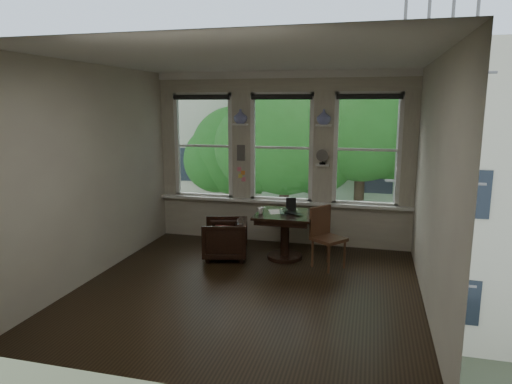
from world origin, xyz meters
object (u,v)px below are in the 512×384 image
(table, at_px, (285,236))
(laptop, at_px, (291,214))
(side_chair_right, at_px, (329,238))
(mug, at_px, (261,210))
(armchair_left, at_px, (225,239))

(table, relative_size, laptop, 2.87)
(side_chair_right, bearing_deg, table, 108.12)
(table, distance_m, mug, 0.58)
(side_chair_right, distance_m, laptop, 0.70)
(laptop, relative_size, mug, 3.02)
(side_chair_right, relative_size, mug, 8.88)
(armchair_left, xyz_separation_m, laptop, (1.05, 0.13, 0.44))
(side_chair_right, relative_size, laptop, 2.94)
(armchair_left, relative_size, mug, 6.75)
(side_chair_right, height_order, mug, side_chair_right)
(side_chair_right, bearing_deg, armchair_left, 126.39)
(armchair_left, bearing_deg, mug, 86.15)
(laptop, xyz_separation_m, mug, (-0.49, -0.03, 0.04))
(armchair_left, bearing_deg, table, 89.57)
(side_chair_right, distance_m, mug, 1.15)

